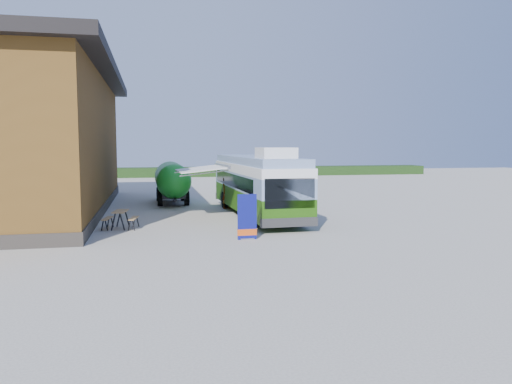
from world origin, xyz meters
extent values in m
plane|color=#BCB7AD|center=(0.00, 0.00, 0.00)|extent=(100.00, 100.00, 0.00)
cube|color=brown|center=(-10.50, 10.00, 3.50)|extent=(8.00, 20.00, 7.00)
cube|color=black|center=(-10.50, 10.00, 7.25)|extent=(9.60, 21.20, 0.50)
cube|color=#332D28|center=(-10.50, 10.00, 0.25)|extent=(8.10, 20.10, 0.50)
cube|color=#264419|center=(8.00, 38.00, 0.50)|extent=(40.00, 3.00, 1.00)
cube|color=#346911|center=(0.99, 6.33, 0.82)|extent=(2.61, 10.99, 1.00)
cube|color=#7891BC|center=(0.99, 6.33, 1.73)|extent=(2.61, 10.99, 0.82)
cube|color=black|center=(-0.15, 6.75, 1.73)|extent=(0.32, 9.11, 0.64)
cube|color=black|center=(2.10, 6.82, 1.73)|extent=(0.32, 9.11, 0.64)
cube|color=white|center=(0.99, 6.33, 2.35)|extent=(2.61, 10.99, 0.41)
cube|color=#7891BC|center=(0.99, 6.33, 2.73)|extent=(2.47, 10.81, 0.36)
cube|color=white|center=(1.09, 2.87, 3.14)|extent=(1.51, 1.68, 0.46)
cube|color=black|center=(1.15, 0.89, 1.59)|extent=(2.05, 0.12, 1.18)
cube|color=#2D2D2D|center=(1.15, 0.94, 0.46)|extent=(2.33, 0.27, 0.36)
cube|color=#2D2D2D|center=(0.82, 11.71, 0.46)|extent=(2.33, 0.27, 0.36)
cylinder|color=black|center=(0.08, 2.65, 0.46)|extent=(0.30, 0.92, 0.91)
cylinder|color=black|center=(2.12, 2.71, 0.46)|extent=(0.30, 0.92, 0.91)
cylinder|color=black|center=(-0.13, 9.48, 0.46)|extent=(0.30, 0.92, 0.91)
cylinder|color=black|center=(1.91, 9.54, 0.46)|extent=(0.30, 0.92, 0.91)
cube|color=white|center=(-1.79, 6.34, 2.44)|extent=(2.25, 3.51, 0.27)
cube|color=#A5A8AD|center=(-0.71, 6.37, 2.60)|extent=(0.26, 3.75, 0.15)
cylinder|color=#A5A8AD|center=(-1.74, 4.92, 2.34)|extent=(2.25, 0.12, 0.29)
cylinder|color=#A5A8AD|center=(-1.83, 7.76, 2.34)|extent=(2.25, 0.12, 0.29)
cube|color=navy|center=(-0.70, 0.07, 0.84)|extent=(0.72, 0.05, 1.68)
cube|color=#D94E14|center=(-0.70, 0.07, 0.27)|extent=(0.73, 0.06, 0.24)
cube|color=#A5A8AD|center=(-0.70, 0.07, 0.03)|extent=(0.51, 0.20, 0.05)
cylinder|color=#A5A8AD|center=(-0.70, 0.09, 0.84)|extent=(0.02, 0.02, 1.68)
cube|color=tan|center=(-5.41, 3.51, 0.74)|extent=(0.67, 1.24, 0.04)
cube|color=tan|center=(-5.94, 3.60, 0.44)|extent=(0.43, 1.20, 0.04)
cube|color=tan|center=(-4.87, 3.43, 0.44)|extent=(0.43, 1.20, 0.04)
cube|color=black|center=(-5.66, 3.05, 0.36)|extent=(0.06, 0.06, 0.73)
cube|color=black|center=(-5.31, 3.00, 0.36)|extent=(0.06, 0.06, 0.73)
cube|color=black|center=(-5.50, 4.03, 0.36)|extent=(0.06, 0.06, 0.73)
cube|color=black|center=(-5.15, 3.97, 0.36)|extent=(0.06, 0.06, 0.73)
imported|color=#999999|center=(-0.10, 9.11, 0.87)|extent=(0.75, 0.74, 1.74)
imported|color=#999999|center=(0.57, 3.43, 0.84)|extent=(0.86, 0.97, 1.68)
cylinder|color=#1A9428|center=(-2.89, 12.38, 1.46)|extent=(1.99, 4.35, 1.95)
sphere|color=#1A9428|center=(-2.87, 10.21, 1.46)|extent=(1.95, 1.95, 1.95)
sphere|color=#1A9428|center=(-2.91, 14.55, 1.46)|extent=(1.95, 1.95, 1.95)
cube|color=black|center=(-2.89, 12.38, 0.60)|extent=(1.34, 4.56, 0.22)
cube|color=black|center=(-2.86, 9.56, 0.54)|extent=(0.14, 1.30, 0.11)
cylinder|color=black|center=(-3.63, 11.07, 0.43)|extent=(0.28, 0.87, 0.87)
cylinder|color=black|center=(-2.12, 11.09, 0.43)|extent=(0.28, 0.87, 0.87)
cylinder|color=black|center=(-3.66, 13.67, 0.43)|extent=(0.28, 0.87, 0.87)
cylinder|color=black|center=(-2.14, 13.69, 0.43)|extent=(0.28, 0.87, 0.87)
camera|label=1|loc=(-4.17, -17.74, 3.47)|focal=35.00mm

